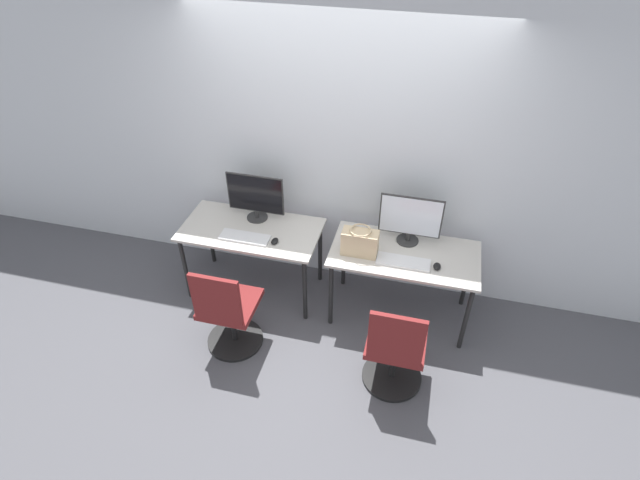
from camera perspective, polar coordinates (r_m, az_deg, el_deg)
ground_plane at (r=4.57m, az=-0.40°, el=-9.54°), size 20.00×20.00×0.00m
wall_back at (r=4.31m, az=2.14°, el=10.72°), size 12.00×0.05×2.80m
desk_left at (r=4.54m, az=-7.83°, el=0.51°), size 1.24×0.64×0.72m
monitor_left at (r=4.49m, az=-7.39°, el=4.97°), size 0.52×0.19×0.45m
keyboard_left at (r=4.38m, az=-8.59°, el=0.29°), size 0.44×0.15×0.02m
mouse_left at (r=4.30m, az=-5.19°, el=-0.13°), size 0.06×0.09×0.03m
office_chair_left at (r=4.19m, az=-10.43°, el=-8.38°), size 0.48×0.48×0.92m
desk_right at (r=4.29m, az=9.58°, el=-2.27°), size 1.24×0.64×0.72m
monitor_right at (r=4.24m, az=10.29°, el=2.40°), size 0.52×0.19×0.45m
keyboard_right at (r=4.13m, az=9.49°, el=-2.48°), size 0.44×0.15×0.02m
mouse_right at (r=4.13m, az=13.23°, el=-2.95°), size 0.06×0.09×0.03m
office_chair_right at (r=3.91m, az=8.55°, el=-12.55°), size 0.48×0.48×0.92m
handbag at (r=4.12m, az=4.58°, el=-0.25°), size 0.30×0.18×0.25m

